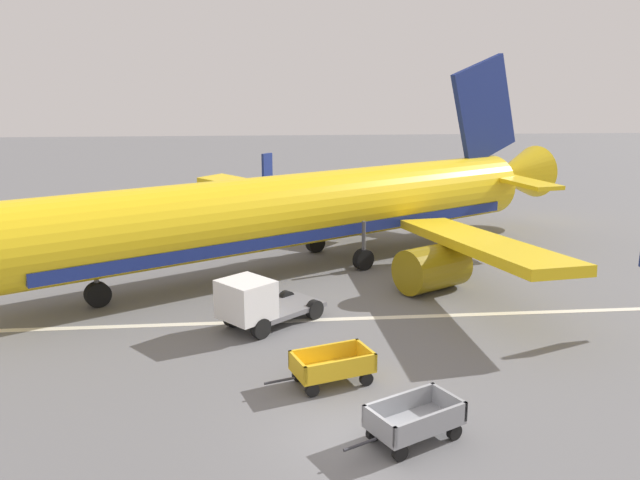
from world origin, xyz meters
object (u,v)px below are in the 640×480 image
object	(u,v)px
service_truck_beside_carts	(256,302)
baggage_cart_nearest	(414,420)
airplane	(316,209)
baggage_cart_second_in_row	(332,366)

from	to	relation	value
service_truck_beside_carts	baggage_cart_nearest	bearing A→B (deg)	-63.18
airplane	baggage_cart_second_in_row	bearing A→B (deg)	-92.92
airplane	baggage_cart_nearest	bearing A→B (deg)	-86.31
baggage_cart_nearest	airplane	bearing A→B (deg)	93.69
baggage_cart_second_in_row	service_truck_beside_carts	xyz separation A→B (m)	(-2.44, 4.94, 0.50)
baggage_cart_nearest	service_truck_beside_carts	size ratio (longest dim) A/B	0.77
baggage_cart_second_in_row	service_truck_beside_carts	size ratio (longest dim) A/B	0.79
airplane	service_truck_beside_carts	size ratio (longest dim) A/B	7.52
baggage_cart_nearest	baggage_cart_second_in_row	size ratio (longest dim) A/B	0.97
baggage_cart_nearest	service_truck_beside_carts	world-z (taller)	service_truck_beside_carts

